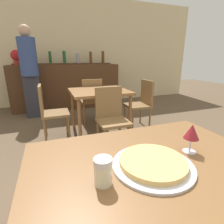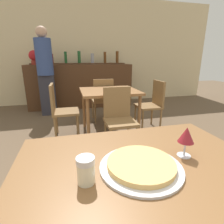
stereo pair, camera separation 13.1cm
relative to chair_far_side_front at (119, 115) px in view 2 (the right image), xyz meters
name	(u,v)px [view 2 (the right image)]	position (x,y,z in m)	size (l,w,h in m)	color
wall_back	(78,52)	(-0.32, 2.98, 0.91)	(8.00, 0.05, 2.80)	beige
dining_table_near	(140,178)	(-0.32, -1.49, 0.17)	(1.19, 0.85, 0.74)	brown
dining_table_far	(109,95)	(0.00, 0.58, 0.15)	(0.91, 0.82, 0.74)	brown
bar_counter	(81,86)	(-0.32, 2.47, 0.05)	(2.60, 0.56, 1.09)	#4C2D19
bar_back_shelf	(81,61)	(-0.29, 2.61, 0.67)	(2.39, 0.24, 0.33)	#4C2D19
chair_far_side_front	(119,115)	(0.00, 0.00, 0.00)	(0.40, 0.40, 0.86)	olive
chair_far_side_back	(103,97)	(0.00, 1.16, 0.00)	(0.40, 0.40, 0.86)	olive
chair_far_side_left	(60,108)	(-0.79, 0.58, 0.00)	(0.40, 0.40, 0.86)	olive
chair_far_side_right	(153,102)	(0.79, 0.58, 0.00)	(0.40, 0.40, 0.86)	olive
pizza_tray	(141,165)	(-0.34, -1.52, 0.26)	(0.38, 0.38, 0.04)	silver
cheese_shaker	(86,170)	(-0.59, -1.56, 0.30)	(0.08, 0.08, 0.11)	beige
person_standing	(45,69)	(-1.10, 1.89, 0.52)	(0.34, 0.34, 1.85)	#2D2D38
wine_glass	(186,136)	(-0.08, -1.47, 0.36)	(0.08, 0.08, 0.16)	silver
potted_plant	(34,57)	(-1.37, 2.42, 0.78)	(0.24, 0.24, 0.33)	maroon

